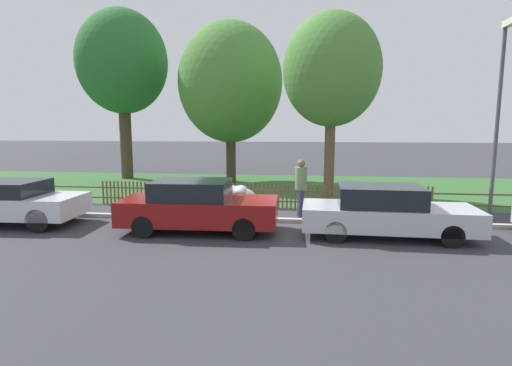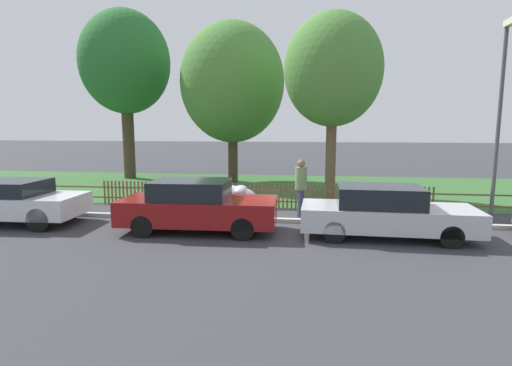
{
  "view_description": "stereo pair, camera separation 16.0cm",
  "coord_description": "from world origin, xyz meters",
  "views": [
    {
      "loc": [
        1.51,
        -11.79,
        2.93
      ],
      "look_at": [
        0.03,
        0.75,
        1.1
      ],
      "focal_mm": 28.0,
      "sensor_mm": 36.0,
      "label": 1
    },
    {
      "loc": [
        1.67,
        -11.77,
        2.93
      ],
      "look_at": [
        0.03,
        0.75,
        1.1
      ],
      "focal_mm": 28.0,
      "sensor_mm": 36.0,
      "label": 2
    }
  ],
  "objects": [
    {
      "name": "covered_motorcycle",
      "position": [
        -0.91,
        0.84,
        0.63
      ],
      "size": [
        2.1,
        0.9,
        1.0
      ],
      "rotation": [
        0.0,
        0.0,
        0.03
      ],
      "color": "black",
      "rests_on": "ground"
    },
    {
      "name": "tree_nearest_kerb",
      "position": [
        -8.2,
        9.29,
        6.25
      ],
      "size": [
        4.8,
        4.8,
        9.06
      ],
      "color": "#473828",
      "rests_on": "ground"
    },
    {
      "name": "tree_behind_motorcycle",
      "position": [
        -2.17,
        8.44,
        5.04
      ],
      "size": [
        5.21,
        5.21,
        8.05
      ],
      "color": "#473828",
      "rests_on": "ground"
    },
    {
      "name": "tree_mid_park",
      "position": [
        2.58,
        4.65,
        5.07
      ],
      "size": [
        3.87,
        3.87,
        7.32
      ],
      "color": "brown",
      "rests_on": "ground"
    },
    {
      "name": "street_lamp",
      "position": [
        7.17,
        0.71,
        3.67
      ],
      "size": [
        0.2,
        0.79,
        5.85
      ],
      "color": "#47474C",
      "rests_on": "ground"
    },
    {
      "name": "park_fence",
      "position": [
        -0.0,
        2.15,
        0.44
      ],
      "size": [
        42.05,
        0.05,
        0.88
      ],
      "color": "brown",
      "rests_on": "ground"
    },
    {
      "name": "parked_car_red_compact",
      "position": [
        3.7,
        -1.19,
        0.68
      ],
      "size": [
        4.49,
        1.8,
        1.37
      ],
      "rotation": [
        0.0,
        0.0,
        -0.03
      ],
      "color": "#BCBCC1",
      "rests_on": "ground"
    },
    {
      "name": "grass_strip",
      "position": [
        0.0,
        6.86,
        0.01
      ],
      "size": [
        42.05,
        9.44,
        0.01
      ],
      "primitive_type": "cube",
      "color": "#33602D",
      "rests_on": "ground"
    },
    {
      "name": "parked_car_black_saloon",
      "position": [
        -6.91,
        -1.11,
        0.69
      ],
      "size": [
        3.77,
        1.92,
        1.32
      ],
      "rotation": [
        0.0,
        0.0,
        0.04
      ],
      "color": "silver",
      "rests_on": "ground"
    },
    {
      "name": "pedestrian_near_fence",
      "position": [
        1.46,
        0.84,
        1.05
      ],
      "size": [
        0.43,
        0.43,
        1.86
      ],
      "rotation": [
        0.0,
        0.0,
        4.86
      ],
      "color": "#2D3351",
      "rests_on": "ground"
    },
    {
      "name": "ground_plane",
      "position": [
        0.0,
        0.0,
        0.0
      ],
      "size": [
        120.0,
        120.0,
        0.0
      ],
      "primitive_type": "plane",
      "color": "#38383D"
    },
    {
      "name": "kerb_stone",
      "position": [
        0.0,
        0.1,
        0.06
      ],
      "size": [
        42.05,
        0.2,
        0.12
      ],
      "primitive_type": "cube",
      "color": "#B2ADA3",
      "rests_on": "ground"
    },
    {
      "name": "parked_car_navy_estate",
      "position": [
        -1.36,
        -1.24,
        0.72
      ],
      "size": [
        4.33,
        1.82,
        1.43
      ],
      "rotation": [
        0.0,
        0.0,
        0.03
      ],
      "color": "maroon",
      "rests_on": "ground"
    }
  ]
}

